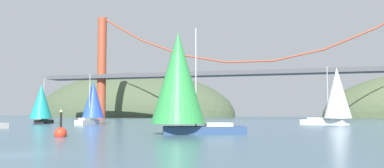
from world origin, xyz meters
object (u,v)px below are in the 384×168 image
at_px(sailboat_blue_spinnaker, 93,101).
at_px(sailboat_white_mainsail, 336,96).
at_px(channel_buoy, 61,133).
at_px(sailboat_teal_sail, 41,103).
at_px(sailboat_green_sail, 180,81).

bearing_deg(sailboat_blue_spinnaker, sailboat_white_mainsail, 8.89).
bearing_deg(sailboat_white_mainsail, channel_buoy, -123.88).
xyz_separation_m(sailboat_teal_sail, sailboat_green_sail, (34.65, -24.89, 1.52)).
distance_m(sailboat_green_sail, channel_buoy, 12.26).
relative_size(sailboat_blue_spinnaker, channel_buoy, 3.37).
height_order(sailboat_white_mainsail, sailboat_green_sail, sailboat_green_sail).
height_order(sailboat_white_mainsail, channel_buoy, sailboat_white_mainsail).
relative_size(sailboat_blue_spinnaker, sailboat_white_mainsail, 0.90).
bearing_deg(channel_buoy, sailboat_green_sail, 36.99).
relative_size(sailboat_blue_spinnaker, sailboat_green_sail, 0.83).
height_order(sailboat_teal_sail, channel_buoy, sailboat_teal_sail).
height_order(sailboat_blue_spinnaker, sailboat_green_sail, sailboat_green_sail).
distance_m(sailboat_white_mainsail, channel_buoy, 46.95).
distance_m(sailboat_teal_sail, sailboat_blue_spinnaker, 10.23).
distance_m(sailboat_blue_spinnaker, sailboat_green_sail, 35.39).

